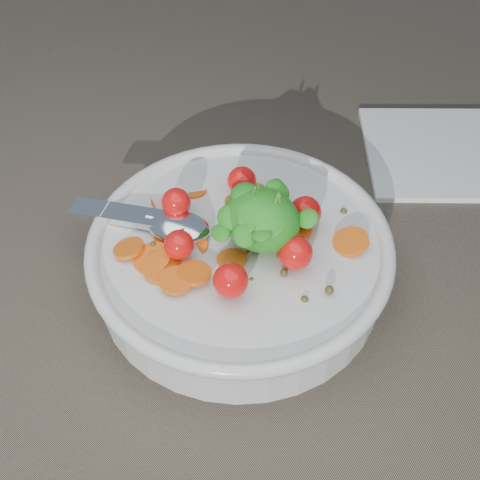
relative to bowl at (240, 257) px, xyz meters
The scene contains 3 objects.
ground 0.03m from the bowl, 98.76° to the right, with size 6.00×6.00×0.00m, color #6F614F.
bowl is the anchor object (origin of this frame).
napkin 0.28m from the bowl, 73.33° to the left, with size 0.17×0.15×0.01m, color white.
Camera 1 is at (0.21, -0.30, 0.45)m, focal length 50.00 mm.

